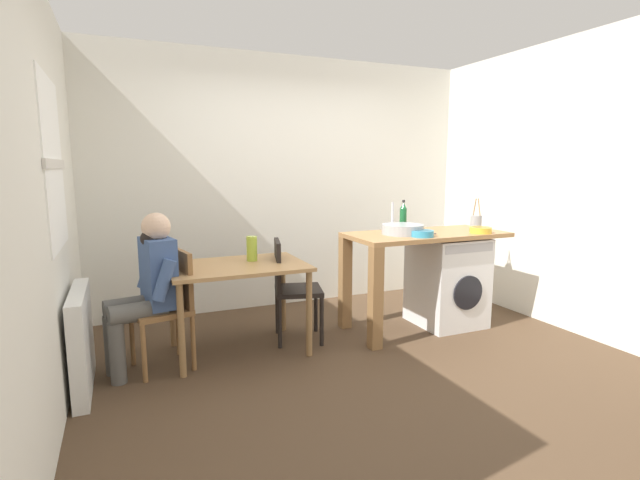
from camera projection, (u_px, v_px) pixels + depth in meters
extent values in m
plane|color=#4C3826|center=(361.00, 358.00, 3.78)|extent=(5.46, 5.46, 0.00)
cube|color=silver|center=(288.00, 183.00, 5.16)|extent=(4.60, 0.10, 2.70)
cube|color=silver|center=(39.00, 198.00, 2.74)|extent=(0.10, 3.80, 2.70)
cube|color=white|center=(53.00, 164.00, 3.00)|extent=(0.01, 0.90, 1.10)
cube|color=beige|center=(55.00, 164.00, 3.00)|extent=(0.02, 0.96, 0.06)
cube|color=silver|center=(565.00, 186.00, 4.40)|extent=(0.10, 3.80, 2.70)
cube|color=white|center=(81.00, 340.00, 3.22)|extent=(0.10, 0.80, 0.70)
cube|color=tan|center=(237.00, 266.00, 3.83)|extent=(1.10, 0.76, 0.03)
cylinder|color=#977045|center=(181.00, 331.00, 3.39)|extent=(0.05, 0.05, 0.71)
cylinder|color=#977045|center=(309.00, 314.00, 3.78)|extent=(0.05, 0.05, 0.71)
cylinder|color=#977045|center=(172.00, 306.00, 3.99)|extent=(0.05, 0.05, 0.71)
cylinder|color=#977045|center=(283.00, 294.00, 4.38)|extent=(0.05, 0.05, 0.71)
cube|color=olive|center=(161.00, 311.00, 3.54)|extent=(0.47, 0.47, 0.04)
cube|color=olive|center=(183.00, 279.00, 3.61)|extent=(0.11, 0.38, 0.45)
cylinder|color=olive|center=(144.00, 352.00, 3.33)|extent=(0.04, 0.04, 0.45)
cylinder|color=olive|center=(132.00, 337.00, 3.62)|extent=(0.04, 0.04, 0.45)
cylinder|color=olive|center=(193.00, 342.00, 3.53)|extent=(0.04, 0.04, 0.45)
cylinder|color=olive|center=(178.00, 328.00, 3.82)|extent=(0.04, 0.04, 0.45)
cube|color=black|center=(298.00, 290.00, 4.13)|extent=(0.49, 0.49, 0.04)
cube|color=black|center=(278.00, 266.00, 4.07)|extent=(0.13, 0.38, 0.45)
cylinder|color=black|center=(316.00, 308.00, 4.37)|extent=(0.04, 0.04, 0.45)
cylinder|color=black|center=(322.00, 320.00, 4.02)|extent=(0.04, 0.04, 0.45)
cylinder|color=black|center=(277.00, 310.00, 4.32)|extent=(0.04, 0.04, 0.45)
cylinder|color=black|center=(280.00, 322.00, 3.96)|extent=(0.04, 0.04, 0.45)
cylinder|color=#595651|center=(117.00, 353.00, 3.31)|extent=(0.11, 0.11, 0.45)
cylinder|color=#595651|center=(112.00, 345.00, 3.46)|extent=(0.11, 0.11, 0.45)
cylinder|color=#595651|center=(138.00, 312.00, 3.36)|extent=(0.42, 0.22, 0.14)
cylinder|color=#595651|center=(133.00, 306.00, 3.51)|extent=(0.42, 0.22, 0.14)
cube|color=#3F598C|center=(159.00, 272.00, 3.50)|extent=(0.26, 0.37, 0.52)
cylinder|color=#3F598C|center=(164.00, 280.00, 3.31)|extent=(0.20, 0.12, 0.31)
cylinder|color=#3F598C|center=(148.00, 270.00, 3.66)|extent=(0.20, 0.12, 0.31)
sphere|color=beige|center=(156.00, 227.00, 3.44)|extent=(0.21, 0.21, 0.21)
sphere|color=black|center=(148.00, 239.00, 3.42)|extent=(0.12, 0.12, 0.12)
cube|color=#9E7042|center=(426.00, 235.00, 4.39)|extent=(1.50, 0.68, 0.04)
cube|color=olive|center=(376.00, 298.00, 3.92)|extent=(0.10, 0.10, 0.88)
cube|color=olive|center=(345.00, 283.00, 4.45)|extent=(0.10, 0.10, 0.88)
cube|color=white|center=(447.00, 281.00, 4.56)|extent=(0.60, 0.60, 0.86)
cylinder|color=black|center=(468.00, 293.00, 4.29)|extent=(0.32, 0.02, 0.32)
cube|color=#B2B2B7|center=(470.00, 248.00, 4.23)|extent=(0.54, 0.01, 0.08)
cylinder|color=#9EA0A5|center=(403.00, 229.00, 4.27)|extent=(0.38, 0.38, 0.09)
cylinder|color=#B2B2B7|center=(392.00, 217.00, 4.42)|extent=(0.02, 0.02, 0.28)
cylinder|color=#19592D|center=(403.00, 219.00, 4.58)|extent=(0.07, 0.07, 0.21)
cone|color=#19592D|center=(403.00, 205.00, 4.56)|extent=(0.06, 0.06, 0.06)
cylinder|color=#262626|center=(404.00, 201.00, 4.55)|extent=(0.03, 0.03, 0.02)
cylinder|color=teal|center=(422.00, 233.00, 4.12)|extent=(0.21, 0.21, 0.06)
cylinder|color=#1E546B|center=(422.00, 232.00, 4.12)|extent=(0.16, 0.16, 0.03)
cylinder|color=gray|center=(476.00, 222.00, 4.66)|extent=(0.11, 0.11, 0.13)
cylinder|color=#99724C|center=(475.00, 207.00, 4.64)|extent=(0.01, 0.04, 0.18)
cylinder|color=#99724C|center=(479.00, 207.00, 4.64)|extent=(0.01, 0.05, 0.18)
cylinder|color=gold|center=(481.00, 230.00, 4.35)|extent=(0.20, 0.20, 0.05)
cylinder|color=olive|center=(481.00, 229.00, 4.35)|extent=(0.16, 0.16, 0.03)
cylinder|color=#A8C63D|center=(252.00, 249.00, 3.96)|extent=(0.09, 0.09, 0.21)
cube|color=#B2B2B7|center=(428.00, 234.00, 4.27)|extent=(0.15, 0.06, 0.01)
cube|color=#262628|center=(428.00, 234.00, 4.27)|extent=(0.15, 0.06, 0.01)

